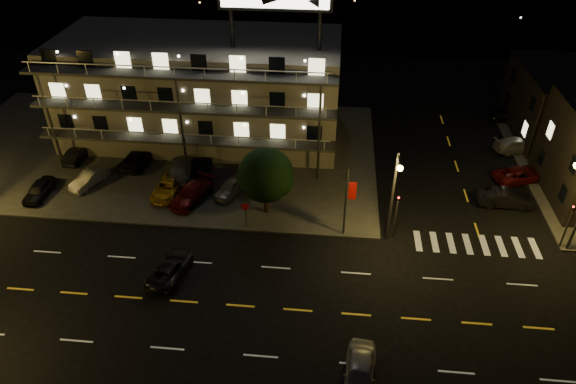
# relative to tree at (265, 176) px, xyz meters

# --- Properties ---
(ground) EXTENTS (140.00, 140.00, 0.00)m
(ground) POSITION_rel_tree_xyz_m (1.61, -10.71, -3.73)
(ground) COLOR black
(ground) RESTS_ON ground
(curb_nw) EXTENTS (44.00, 24.00, 0.15)m
(curb_nw) POSITION_rel_tree_xyz_m (-12.39, 9.29, -3.66)
(curb_nw) COLOR #333330
(curb_nw) RESTS_ON ground
(motel) EXTENTS (28.00, 13.80, 18.10)m
(motel) POSITION_rel_tree_xyz_m (-8.33, 13.17, 1.61)
(motel) COLOR gray
(motel) RESTS_ON ground
(streetlight_nc) EXTENTS (0.44, 1.92, 8.00)m
(streetlight_nc) POSITION_rel_tree_xyz_m (10.11, -2.78, 1.23)
(streetlight_nc) COLOR #2D2D30
(streetlight_nc) RESTS_ON ground
(signal_nw) EXTENTS (0.20, 0.27, 4.60)m
(signal_nw) POSITION_rel_tree_xyz_m (10.61, -2.22, -1.17)
(signal_nw) COLOR #2D2D30
(signal_nw) RESTS_ON ground
(signal_ne) EXTENTS (0.27, 0.20, 4.60)m
(signal_ne) POSITION_rel_tree_xyz_m (23.61, -2.21, -1.17)
(signal_ne) COLOR #2D2D30
(signal_ne) RESTS_ON ground
(banner_north) EXTENTS (0.83, 0.16, 6.40)m
(banner_north) POSITION_rel_tree_xyz_m (6.70, -2.31, -0.31)
(banner_north) COLOR #2D2D30
(banner_north) RESTS_ON ground
(stop_sign) EXTENTS (0.91, 0.11, 2.61)m
(stop_sign) POSITION_rel_tree_xyz_m (-1.39, -2.14, -2.02)
(stop_sign) COLOR #2D2D30
(stop_sign) RESTS_ON ground
(tree) EXTENTS (4.79, 4.61, 6.03)m
(tree) POSITION_rel_tree_xyz_m (0.00, 0.00, 0.00)
(tree) COLOR black
(tree) RESTS_ON curb_nw
(lot_car_0) EXTENTS (1.62, 3.97, 1.35)m
(lot_car_0) POSITION_rel_tree_xyz_m (-20.43, 0.25, -2.91)
(lot_car_0) COLOR black
(lot_car_0) RESTS_ON curb_nw
(lot_car_1) EXTENTS (2.86, 4.27, 1.33)m
(lot_car_1) POSITION_rel_tree_xyz_m (-16.72, 2.49, -2.92)
(lot_car_1) COLOR gray
(lot_car_1) RESTS_ON curb_nw
(lot_car_2) EXTENTS (2.34, 4.66, 1.27)m
(lot_car_2) POSITION_rel_tree_xyz_m (-9.12, 1.74, -2.95)
(lot_car_2) COLOR gold
(lot_car_2) RESTS_ON curb_nw
(lot_car_3) EXTENTS (3.66, 5.38, 1.45)m
(lot_car_3) POSITION_rel_tree_xyz_m (-6.73, 1.01, -2.86)
(lot_car_3) COLOR #5D0E0D
(lot_car_3) RESTS_ON curb_nw
(lot_car_4) EXTENTS (2.80, 4.15, 1.31)m
(lot_car_4) POSITION_rel_tree_xyz_m (-3.56, 2.35, -2.93)
(lot_car_4) COLOR gray
(lot_car_4) RESTS_ON curb_nw
(lot_car_5) EXTENTS (1.52, 4.01, 1.31)m
(lot_car_5) POSITION_rel_tree_xyz_m (-19.71, 6.52, -2.93)
(lot_car_5) COLOR black
(lot_car_5) RESTS_ON curb_nw
(lot_car_6) EXTENTS (2.70, 5.04, 1.34)m
(lot_car_6) POSITION_rel_tree_xyz_m (-13.58, 6.35, -2.91)
(lot_car_6) COLOR black
(lot_car_6) RESTS_ON curb_nw
(lot_car_7) EXTENTS (3.04, 5.58, 1.53)m
(lot_car_7) POSITION_rel_tree_xyz_m (-8.77, 4.68, -2.82)
(lot_car_7) COLOR gray
(lot_car_7) RESTS_ON curb_nw
(lot_car_8) EXTENTS (1.90, 3.75, 1.22)m
(lot_car_8) POSITION_rel_tree_xyz_m (-6.80, 5.61, -2.97)
(lot_car_8) COLOR black
(lot_car_8) RESTS_ON curb_nw
(lot_car_9) EXTENTS (2.60, 4.17, 1.30)m
(lot_car_9) POSITION_rel_tree_xyz_m (-2.26, 4.60, -2.94)
(lot_car_9) COLOR #5D0E0D
(lot_car_9) RESTS_ON curb_nw
(side_car_0) EXTENTS (4.64, 1.64, 1.53)m
(side_car_0) POSITION_rel_tree_xyz_m (20.63, 3.10, -2.97)
(side_car_0) COLOR black
(side_car_0) RESTS_ON ground
(side_car_1) EXTENTS (5.27, 3.84, 1.33)m
(side_car_1) POSITION_rel_tree_xyz_m (22.82, 7.23, -3.07)
(side_car_1) COLOR #5D0E0D
(side_car_1) RESTS_ON ground
(side_car_2) EXTENTS (5.16, 2.93, 1.41)m
(side_car_2) POSITION_rel_tree_xyz_m (24.22, 12.91, -3.03)
(side_car_2) COLOR gray
(side_car_2) RESTS_ON ground
(side_car_3) EXTENTS (4.10, 1.71, 1.39)m
(side_car_3) POSITION_rel_tree_xyz_m (24.93, 19.56, -3.04)
(side_car_3) COLOR black
(side_car_3) RESTS_ON ground
(road_car_east) EXTENTS (2.26, 4.67, 1.54)m
(road_car_east) POSITION_rel_tree_xyz_m (7.69, -15.83, -2.97)
(road_car_east) COLOR gray
(road_car_east) RESTS_ON ground
(road_car_west) EXTENTS (2.95, 4.99, 1.30)m
(road_car_west) POSITION_rel_tree_xyz_m (-6.00, -8.20, -3.08)
(road_car_west) COLOR black
(road_car_west) RESTS_ON ground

